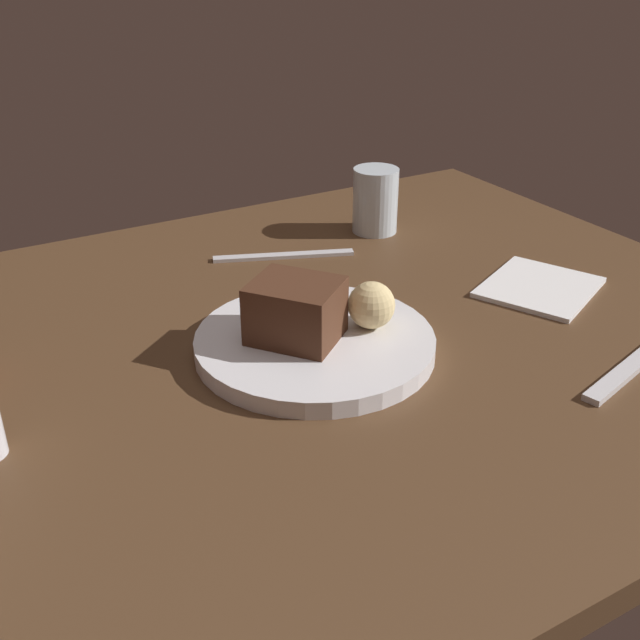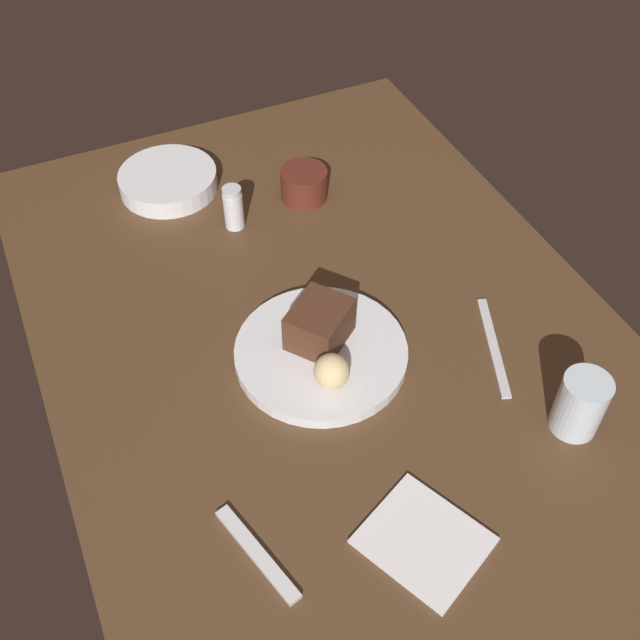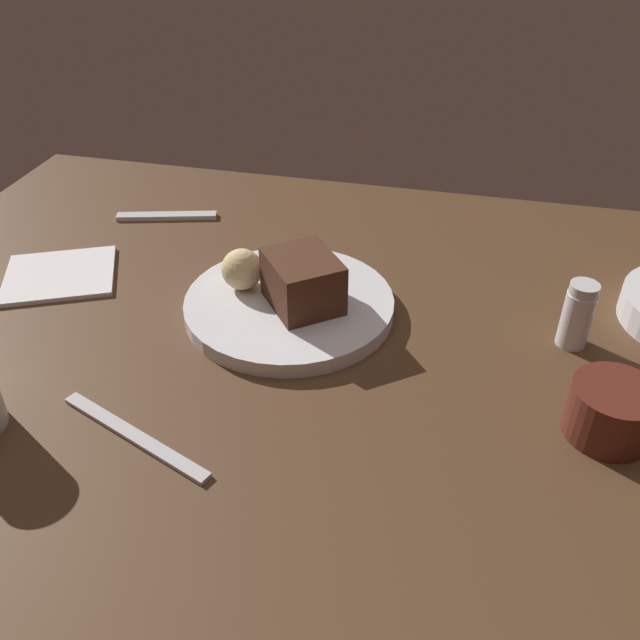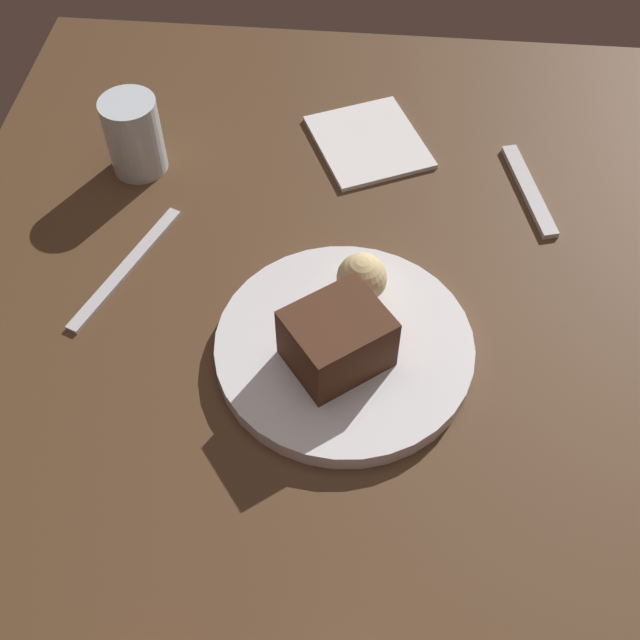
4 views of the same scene
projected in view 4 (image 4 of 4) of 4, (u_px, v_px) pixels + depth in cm
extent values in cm
cube|color=#4C331E|center=(306.00, 402.00, 77.09)|extent=(120.00, 84.00, 3.00)
cylinder|color=silver|center=(344.00, 348.00, 77.99)|extent=(25.33, 25.33, 1.90)
cube|color=#472819|center=(337.00, 339.00, 73.64)|extent=(11.29, 11.53, 6.24)
sphere|color=#DBC184|center=(362.00, 278.00, 78.88)|extent=(5.06, 5.06, 5.06)
cylinder|color=silver|center=(134.00, 135.00, 91.52)|extent=(6.50, 6.50, 9.33)
cube|color=silver|center=(529.00, 190.00, 92.27)|extent=(14.94, 5.70, 0.70)
cube|color=silver|center=(126.00, 267.00, 85.23)|extent=(18.15, 8.40, 0.50)
cube|color=white|center=(369.00, 142.00, 97.44)|extent=(17.72, 16.92, 0.60)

